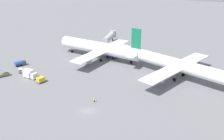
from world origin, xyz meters
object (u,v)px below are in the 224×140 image
(pushback_tug, at_px, (112,55))
(gse_fuel_bowser_stubby, at_px, (20,63))
(gse_catering_truck_tall, at_px, (30,74))
(jet_bridge, at_px, (110,36))
(gse_baggage_cart_trailing, at_px, (21,71))
(airliner_at_gate_left, at_px, (100,48))
(airliner_being_pushed, at_px, (173,64))
(gse_container_dolly_flat, at_px, (41,80))
(gse_stair_truck_yellow, at_px, (3,74))
(ground_crew_marshaller_foreground, at_px, (94,100))

(pushback_tug, height_order, gse_fuel_bowser_stubby, pushback_tug)
(gse_catering_truck_tall, relative_size, jet_bridge, 0.32)
(pushback_tug, height_order, gse_baggage_cart_trailing, pushback_tug)
(airliner_at_gate_left, xyz_separation_m, airliner_being_pushed, (36.98, -6.75, 0.22))
(airliner_being_pushed, relative_size, gse_baggage_cart_trailing, 18.62)
(airliner_being_pushed, xyz_separation_m, gse_container_dolly_flat, (-44.39, -27.83, -4.33))
(airliner_at_gate_left, bearing_deg, jet_bridge, 105.46)
(gse_baggage_cart_trailing, bearing_deg, gse_catering_truck_tall, -19.18)
(pushback_tug, bearing_deg, gse_container_dolly_flat, -107.11)
(gse_stair_truck_yellow, bearing_deg, gse_container_dolly_flat, 6.45)
(airliner_being_pushed, xyz_separation_m, gse_catering_truck_tall, (-51.12, -26.29, -3.75))
(gse_catering_truck_tall, xyz_separation_m, jet_bridge, (7.11, 58.44, 2.67))
(gse_stair_truck_yellow, xyz_separation_m, jet_bridge, (18.09, 61.99, 3.40))
(airliner_at_gate_left, xyz_separation_m, gse_fuel_bowser_stubby, (-27.69, -24.30, -3.95))
(airliner_at_gate_left, bearing_deg, gse_stair_truck_yellow, -124.46)
(airliner_being_pushed, bearing_deg, gse_baggage_cart_trailing, -158.07)
(airliner_at_gate_left, height_order, gse_catering_truck_tall, airliner_at_gate_left)
(gse_container_dolly_flat, bearing_deg, gse_stair_truck_yellow, -173.55)
(gse_baggage_cart_trailing, xyz_separation_m, gse_fuel_bowser_stubby, (-5.95, 6.10, 0.47))
(ground_crew_marshaller_foreground, bearing_deg, gse_baggage_cart_trailing, 167.88)
(airliner_at_gate_left, bearing_deg, ground_crew_marshaller_foreground, -64.20)
(airliner_at_gate_left, bearing_deg, gse_baggage_cart_trailing, -125.56)
(pushback_tug, distance_m, gse_stair_truck_yellow, 50.12)
(gse_stair_truck_yellow, bearing_deg, airliner_being_pushed, 25.66)
(pushback_tug, relative_size, ground_crew_marshaller_foreground, 5.25)
(airliner_being_pushed, distance_m, ground_crew_marshaller_foreground, 37.37)
(airliner_at_gate_left, relative_size, gse_container_dolly_flat, 13.37)
(gse_stair_truck_yellow, distance_m, gse_fuel_bowser_stubby, 12.56)
(gse_catering_truck_tall, height_order, gse_container_dolly_flat, gse_catering_truck_tall)
(airliner_being_pushed, height_order, gse_baggage_cart_trailing, airliner_being_pushed)
(gse_container_dolly_flat, relative_size, jet_bridge, 0.19)
(airliner_being_pushed, bearing_deg, gse_stair_truck_yellow, -154.34)
(gse_catering_truck_tall, bearing_deg, ground_crew_marshaller_foreground, -10.43)
(gse_stair_truck_yellow, xyz_separation_m, gse_container_dolly_flat, (17.70, 2.00, 0.15))
(airliner_being_pushed, distance_m, gse_baggage_cart_trailing, 63.47)
(airliner_at_gate_left, height_order, jet_bridge, airliner_at_gate_left)
(jet_bridge, bearing_deg, airliner_at_gate_left, -74.54)
(airliner_being_pushed, xyz_separation_m, gse_baggage_cart_trailing, (-58.72, -23.65, -4.65))
(gse_container_dolly_flat, xyz_separation_m, jet_bridge, (0.38, 59.98, 3.25))
(airliner_being_pushed, height_order, pushback_tug, airliner_being_pushed)
(airliner_being_pushed, xyz_separation_m, gse_stair_truck_yellow, (-62.09, -29.83, -4.48))
(gse_baggage_cart_trailing, height_order, ground_crew_marshaller_foreground, gse_baggage_cart_trailing)
(airliner_being_pushed, bearing_deg, jet_bridge, 143.85)
(airliner_being_pushed, bearing_deg, airliner_at_gate_left, 169.65)
(airliner_being_pushed, distance_m, gse_fuel_bowser_stubby, 67.14)
(airliner_at_gate_left, bearing_deg, pushback_tug, 41.22)
(airliner_at_gate_left, xyz_separation_m, gse_baggage_cart_trailing, (-21.73, -30.40, -4.42))
(gse_fuel_bowser_stubby, bearing_deg, airliner_at_gate_left, 41.27)
(gse_fuel_bowser_stubby, bearing_deg, pushback_tug, 41.27)
(gse_catering_truck_tall, distance_m, gse_baggage_cart_trailing, 8.09)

